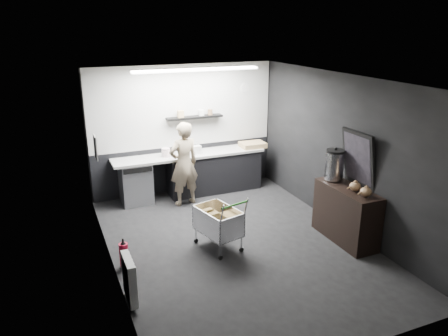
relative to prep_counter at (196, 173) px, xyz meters
name	(u,v)px	position (x,y,z in m)	size (l,w,h in m)	color
floor	(237,244)	(-0.14, -2.42, -0.46)	(5.50, 5.50, 0.00)	black
ceiling	(239,80)	(-0.14, -2.42, 2.24)	(5.50, 5.50, 0.00)	white
wall_back	(184,129)	(-0.14, 0.33, 0.89)	(5.50, 5.50, 0.00)	black
wall_front	(350,246)	(-0.14, -5.17, 0.89)	(5.50, 5.50, 0.00)	black
wall_left	(107,185)	(-2.14, -2.42, 0.89)	(5.50, 5.50, 0.00)	black
wall_right	(343,153)	(1.86, -2.42, 0.89)	(5.50, 5.50, 0.00)	black
kitchen_wall_panel	(183,106)	(-0.14, 0.31, 1.39)	(3.95, 0.02, 1.70)	#B9BAB5
dado_panel	(185,168)	(-0.14, 0.31, 0.04)	(3.95, 0.02, 1.00)	black
floating_shelf	(195,117)	(0.06, 0.20, 1.16)	(1.20, 0.22, 0.04)	black
wall_clock	(245,88)	(1.26, 0.30, 1.69)	(0.20, 0.20, 0.03)	silver
poster	(95,147)	(-2.12, -1.12, 1.09)	(0.02, 0.30, 0.40)	white
poster_red_band	(95,143)	(-2.11, -1.12, 1.16)	(0.01, 0.22, 0.10)	red
radiator	(129,279)	(-2.08, -3.32, -0.11)	(0.10, 0.50, 0.60)	silver
ceiling_strip	(197,70)	(-0.14, -0.57, 2.21)	(2.40, 0.20, 0.04)	white
prep_counter	(196,173)	(0.00, 0.00, 0.00)	(3.20, 0.61, 0.90)	black
person	(184,164)	(-0.40, -0.45, 0.39)	(0.62, 0.40, 1.69)	#BEB296
shopping_cart	(218,223)	(-0.46, -2.39, -0.02)	(0.68, 0.96, 0.92)	silver
sideboard	(346,206)	(1.62, -2.93, 0.13)	(0.53, 1.24, 1.86)	black
fire_extinguisher	(124,254)	(-1.99, -2.41, -0.24)	(0.14, 0.14, 0.45)	red
cardboard_box	(253,145)	(1.31, -0.05, 0.50)	(0.53, 0.40, 0.11)	tan
pink_tub	(166,152)	(-0.63, 0.00, 0.53)	(0.17, 0.17, 0.17)	silver
white_container	(196,150)	(0.00, -0.05, 0.53)	(0.19, 0.15, 0.17)	silver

